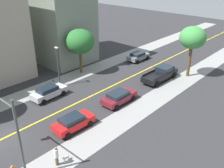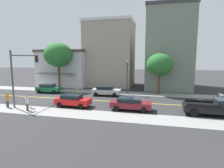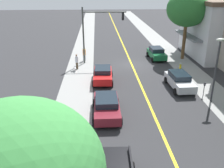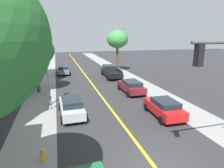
% 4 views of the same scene
% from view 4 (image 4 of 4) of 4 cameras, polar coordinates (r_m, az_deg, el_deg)
% --- Properties ---
extents(ground_plane, '(140.00, 140.00, 0.00)m').
position_cam_4_polar(ground_plane, '(11.07, 12.28, -22.43)').
color(ground_plane, '#2D2D30').
extents(road_centerline_stripe, '(0.20, 126.00, 0.00)m').
position_cam_4_polar(road_centerline_stripe, '(11.07, 12.28, -22.43)').
color(road_centerline_stripe, yellow).
rests_on(road_centerline_stripe, ground).
extents(street_tree_right_corner, '(3.67, 3.67, 7.31)m').
position_cam_4_polar(street_tree_right_corner, '(34.86, 1.59, 12.74)').
color(street_tree_right_corner, brown).
rests_on(street_tree_right_corner, ground).
extents(street_tree_left_far, '(4.20, 4.20, 6.62)m').
position_cam_4_polar(street_tree_left_far, '(23.80, -21.38, 9.04)').
color(street_tree_left_far, brown).
rests_on(street_tree_left_far, ground).
extents(fire_hydrant, '(0.44, 0.24, 0.75)m').
position_cam_4_polar(fire_hydrant, '(11.63, -19.37, -18.76)').
color(fire_hydrant, yellow).
rests_on(fire_hydrant, ground).
extents(parking_meter, '(0.12, 0.18, 1.27)m').
position_cam_4_polar(parking_meter, '(18.37, -17.28, -4.58)').
color(parking_meter, '#4C4C51').
rests_on(parking_meter, ground).
extents(street_lamp, '(0.70, 0.36, 5.44)m').
position_cam_4_polar(street_lamp, '(18.88, -18.45, 3.99)').
color(street_lamp, '#38383D').
rests_on(street_lamp, ground).
extents(red_sedan_right_curb, '(2.16, 4.29, 1.45)m').
position_cam_4_polar(red_sedan_right_curb, '(16.67, 14.85, -6.57)').
color(red_sedan_right_curb, red).
rests_on(red_sedan_right_curb, ground).
extents(maroon_sedan_right_curb, '(2.11, 4.62, 1.42)m').
position_cam_4_polar(maroon_sedan_right_curb, '(22.72, 5.60, -0.65)').
color(maroon_sedan_right_curb, maroon).
rests_on(maroon_sedan_right_curb, ground).
extents(silver_sedan_left_curb, '(2.04, 4.52, 1.51)m').
position_cam_4_polar(silver_sedan_left_curb, '(16.61, -11.67, -6.39)').
color(silver_sedan_left_curb, '#B7BABF').
rests_on(silver_sedan_left_curb, ground).
extents(grey_sedan_left_curb, '(2.14, 4.19, 1.41)m').
position_cam_4_polar(grey_sedan_left_curb, '(34.16, -13.92, 3.99)').
color(grey_sedan_left_curb, slate).
rests_on(grey_sedan_left_curb, ground).
extents(black_pickup_truck, '(2.52, 6.25, 1.77)m').
position_cam_4_polar(black_pickup_truck, '(31.05, -0.29, 3.68)').
color(black_pickup_truck, black).
rests_on(black_pickup_truck, ground).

